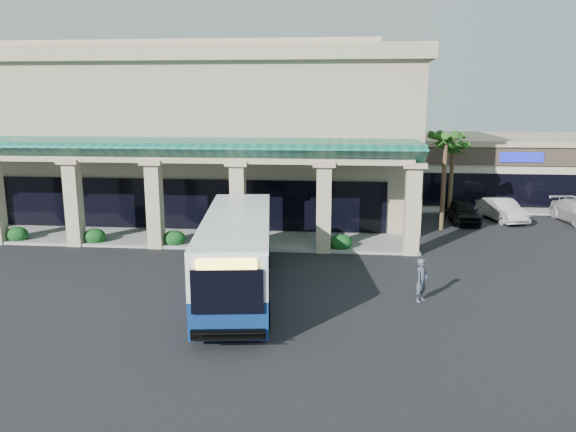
# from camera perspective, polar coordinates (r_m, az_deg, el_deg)

# --- Properties ---
(ground) EXTENTS (110.00, 110.00, 0.00)m
(ground) POSITION_cam_1_polar(r_m,az_deg,el_deg) (24.71, -0.34, -6.78)
(ground) COLOR black
(main_building) EXTENTS (30.80, 14.80, 11.35)m
(main_building) POSITION_cam_1_polar(r_m,az_deg,el_deg) (40.70, -9.34, 8.60)
(main_building) COLOR tan
(main_building) RESTS_ON ground
(arcade) EXTENTS (30.00, 6.20, 5.70)m
(arcade) POSITION_cam_1_polar(r_m,az_deg,el_deg) (32.24, -13.35, 2.55)
(arcade) COLOR #0F5A4A
(arcade) RESTS_ON ground
(strip_mall) EXTENTS (22.50, 12.50, 4.90)m
(strip_mall) POSITION_cam_1_polar(r_m,az_deg,el_deg) (50.07, 23.79, 4.64)
(strip_mall) COLOR beige
(strip_mall) RESTS_ON ground
(palm_0) EXTENTS (2.40, 2.40, 6.60)m
(palm_0) POSITION_cam_1_polar(r_m,az_deg,el_deg) (35.11, 15.56, 3.92)
(palm_0) COLOR #1E4913
(palm_0) RESTS_ON ground
(palm_1) EXTENTS (2.40, 2.40, 5.80)m
(palm_1) POSITION_cam_1_polar(r_m,az_deg,el_deg) (38.27, 16.26, 3.90)
(palm_1) COLOR #1E4913
(palm_1) RESTS_ON ground
(broadleaf_tree) EXTENTS (2.60, 2.60, 4.81)m
(broadleaf_tree) POSITION_cam_1_polar(r_m,az_deg,el_deg) (42.93, 12.40, 4.26)
(broadleaf_tree) COLOR #0E4014
(broadleaf_tree) RESTS_ON ground
(transit_bus) EXTENTS (4.15, 11.76, 3.22)m
(transit_bus) POSITION_cam_1_polar(r_m,az_deg,el_deg) (23.13, -5.16, -3.96)
(transit_bus) COLOR navy
(transit_bus) RESTS_ON ground
(pedestrian) EXTENTS (0.71, 0.75, 1.73)m
(pedestrian) POSITION_cam_1_polar(r_m,az_deg,el_deg) (22.89, 13.42, -6.37)
(pedestrian) COLOR #494E60
(pedestrian) RESTS_ON ground
(car_silver) EXTENTS (1.82, 4.30, 1.45)m
(car_silver) POSITION_cam_1_polar(r_m,az_deg,el_deg) (37.99, 17.29, 0.45)
(car_silver) COLOR black
(car_silver) RESTS_ON ground
(car_white) EXTENTS (2.64, 4.64, 1.45)m
(car_white) POSITION_cam_1_polar(r_m,az_deg,el_deg) (39.38, 20.91, 0.60)
(car_white) COLOR beige
(car_white) RESTS_ON ground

